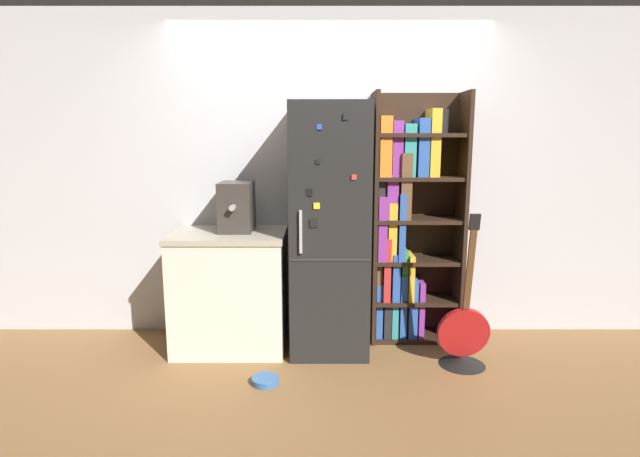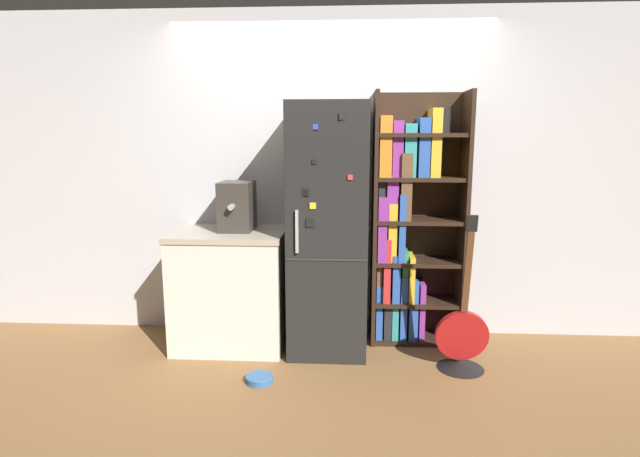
% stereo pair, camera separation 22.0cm
% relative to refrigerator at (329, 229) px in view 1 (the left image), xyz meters
% --- Properties ---
extents(ground_plane, '(16.00, 16.00, 0.00)m').
position_rel_refrigerator_xyz_m(ground_plane, '(0.00, -0.12, -0.93)').
color(ground_plane, olive).
extents(wall_back, '(8.00, 0.05, 2.60)m').
position_rel_refrigerator_xyz_m(wall_back, '(0.00, 0.36, 0.37)').
color(wall_back, silver).
rests_on(wall_back, ground_plane).
extents(refrigerator, '(0.58, 0.69, 1.86)m').
position_rel_refrigerator_xyz_m(refrigerator, '(0.00, 0.00, 0.00)').
color(refrigerator, black).
rests_on(refrigerator, ground_plane).
extents(bookshelf, '(0.71, 0.34, 1.96)m').
position_rel_refrigerator_xyz_m(bookshelf, '(0.61, 0.19, 0.01)').
color(bookshelf, black).
rests_on(bookshelf, ground_plane).
extents(kitchen_counter, '(0.85, 0.67, 0.91)m').
position_rel_refrigerator_xyz_m(kitchen_counter, '(-0.76, 0.01, -0.48)').
color(kitchen_counter, silver).
rests_on(kitchen_counter, ground_plane).
extents(espresso_machine, '(0.25, 0.38, 0.38)m').
position_rel_refrigerator_xyz_m(espresso_machine, '(-0.70, 0.06, 0.16)').
color(espresso_machine, '#38332D').
rests_on(espresso_machine, kitchen_counter).
extents(guitar, '(0.37, 0.33, 1.12)m').
position_rel_refrigerator_xyz_m(guitar, '(0.95, -0.34, -0.77)').
color(guitar, black).
rests_on(guitar, ground_plane).
extents(pet_bowl, '(0.19, 0.19, 0.04)m').
position_rel_refrigerator_xyz_m(pet_bowl, '(-0.43, -0.62, -0.91)').
color(pet_bowl, '#3366A5').
rests_on(pet_bowl, ground_plane).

